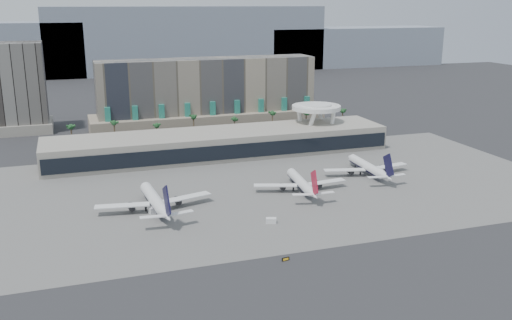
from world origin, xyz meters
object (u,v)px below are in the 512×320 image
object	(u,v)px
airliner_left	(155,200)
taxiway_sign	(286,259)
airliner_right	(368,167)
service_vehicle_a	(156,210)
service_vehicle_b	(271,221)
airliner_centre	(301,183)

from	to	relation	value
airliner_left	taxiway_sign	world-z (taller)	airliner_left
airliner_right	service_vehicle_a	distance (m)	98.45
taxiway_sign	service_vehicle_b	bearing A→B (deg)	70.13
airliner_left	airliner_right	size ratio (longest dim) A/B	1.08
airliner_right	service_vehicle_b	xyz separation A→B (m)	(-60.26, -40.33, -2.70)
airliner_centre	service_vehicle_b	xyz separation A→B (m)	(-23.48, -29.00, -2.58)
airliner_centre	taxiway_sign	bearing A→B (deg)	-110.69
airliner_left	airliner_right	distance (m)	97.58
service_vehicle_a	taxiway_sign	world-z (taller)	service_vehicle_a
airliner_left	taxiway_sign	size ratio (longest dim) A/B	18.54
airliner_left	airliner_centre	world-z (taller)	airliner_left
airliner_centre	airliner_right	xyz separation A→B (m)	(36.78, 11.32, 0.13)
service_vehicle_b	taxiway_sign	size ratio (longest dim) A/B	1.47
airliner_right	service_vehicle_a	xyz separation A→B (m)	(-96.82, -17.68, -2.45)
airliner_centre	airliner_right	bearing A→B (deg)	23.26
airliner_centre	service_vehicle_b	size ratio (longest dim) A/B	11.23
airliner_right	taxiway_sign	xyz separation A→B (m)	(-66.41, -69.86, -3.08)
airliner_left	airliner_centre	distance (m)	59.74
taxiway_sign	airliner_left	bearing A→B (deg)	110.60
airliner_centre	service_vehicle_a	distance (m)	60.41
airliner_right	taxiway_sign	world-z (taller)	airliner_right
airliner_left	airliner_centre	bearing A→B (deg)	-0.21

